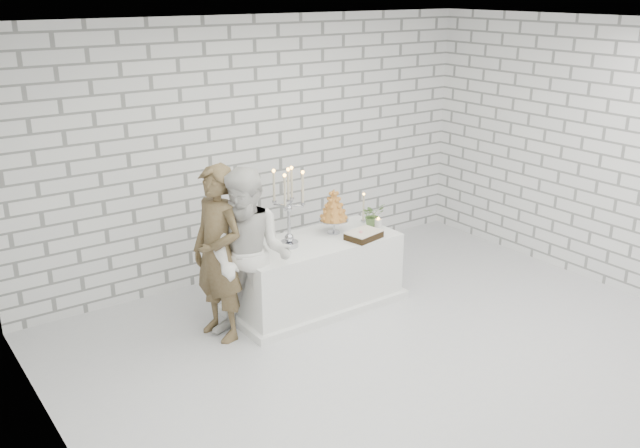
# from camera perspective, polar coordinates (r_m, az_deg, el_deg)

# --- Properties ---
(ground) EXTENTS (6.00, 5.00, 0.01)m
(ground) POSITION_cam_1_polar(r_m,az_deg,el_deg) (6.73, 6.26, -10.32)
(ground) COLOR silver
(ground) RESTS_ON ground
(ceiling) EXTENTS (6.00, 5.00, 0.01)m
(ceiling) POSITION_cam_1_polar(r_m,az_deg,el_deg) (5.86, 7.37, 16.11)
(ceiling) COLOR white
(ceiling) RESTS_ON ground
(wall_back) EXTENTS (6.00, 0.01, 3.00)m
(wall_back) POSITION_cam_1_polar(r_m,az_deg,el_deg) (8.08, -5.19, 6.29)
(wall_back) COLOR white
(wall_back) RESTS_ON ground
(wall_left) EXTENTS (0.01, 5.00, 3.00)m
(wall_left) POSITION_cam_1_polar(r_m,az_deg,el_deg) (4.78, -21.21, -4.37)
(wall_left) COLOR white
(wall_left) RESTS_ON ground
(wall_right) EXTENTS (0.01, 5.00, 3.00)m
(wall_right) POSITION_cam_1_polar(r_m,az_deg,el_deg) (8.38, 22.30, 5.38)
(wall_right) COLOR white
(wall_right) RESTS_ON ground
(cake_table) EXTENTS (1.80, 0.80, 0.75)m
(cake_table) POSITION_cam_1_polar(r_m,az_deg,el_deg) (7.39, -0.41, -4.09)
(cake_table) COLOR white
(cake_table) RESTS_ON ground
(groom) EXTENTS (0.54, 0.71, 1.74)m
(groom) POSITION_cam_1_polar(r_m,az_deg,el_deg) (6.64, -8.46, -2.45)
(groom) COLOR brown
(groom) RESTS_ON ground
(bride) EXTENTS (1.05, 1.06, 1.72)m
(bride) POSITION_cam_1_polar(r_m,az_deg,el_deg) (6.56, -5.83, -2.73)
(bride) COLOR silver
(bride) RESTS_ON ground
(candelabra) EXTENTS (0.35, 0.35, 0.84)m
(candelabra) POSITION_cam_1_polar(r_m,az_deg,el_deg) (6.95, -2.62, 1.35)
(candelabra) COLOR #A8A9B3
(candelabra) RESTS_ON cake_table
(croquembouche) EXTENTS (0.33, 0.33, 0.50)m
(croquembouche) POSITION_cam_1_polar(r_m,az_deg,el_deg) (7.39, 1.15, 1.07)
(croquembouche) COLOR #A25D1D
(croquembouche) RESTS_ON cake_table
(chocolate_cake) EXTENTS (0.41, 0.32, 0.08)m
(chocolate_cake) POSITION_cam_1_polar(r_m,az_deg,el_deg) (7.30, 3.65, -0.92)
(chocolate_cake) COLOR black
(chocolate_cake) RESTS_ON cake_table
(pillar_candle) EXTENTS (0.08, 0.08, 0.12)m
(pillar_candle) POSITION_cam_1_polar(r_m,az_deg,el_deg) (7.58, 4.85, -0.03)
(pillar_candle) COLOR white
(pillar_candle) RESTS_ON cake_table
(extra_taper) EXTENTS (0.07, 0.07, 0.32)m
(extra_taper) POSITION_cam_1_polar(r_m,az_deg,el_deg) (7.78, 3.63, 1.29)
(extra_taper) COLOR beige
(extra_taper) RESTS_ON cake_table
(flowers) EXTENTS (0.27, 0.24, 0.28)m
(flowers) POSITION_cam_1_polar(r_m,az_deg,el_deg) (7.63, 4.41, 0.74)
(flowers) COLOR #3B6D35
(flowers) RESTS_ON cake_table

